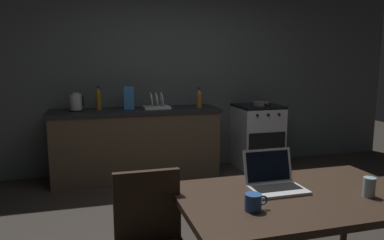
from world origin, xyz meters
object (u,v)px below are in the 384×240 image
electric_kettle (76,103)px  bottle (199,98)px  laptop (275,182)px  bottle_b (98,99)px  drinking_glass (369,187)px  cereal_box (129,98)px  frying_pan (261,103)px  coffee_mug (253,202)px  dish_rack (157,105)px  dining_table (298,206)px  stove_oven (257,136)px

electric_kettle → bottle: (1.57, -0.05, 0.02)m
laptop → bottle_b: bottle_b is taller
drinking_glass → cereal_box: (-1.02, 3.05, 0.24)m
frying_pan → coffee_mug: size_ratio=3.18×
drinking_glass → dish_rack: bearing=102.4°
dining_table → cereal_box: cereal_box is taller
dish_rack → bottle_b: bearing=173.7°
drinking_glass → bottle_b: size_ratio=0.38×
bottle → bottle_b: bearing=174.3°
bottle → bottle_b: 1.30m
electric_kettle → frying_pan: bearing=-0.7°
stove_oven → bottle_b: bottle_b is taller
dining_table → bottle_b: 3.17m
stove_oven → dish_rack: 1.54m
dining_table → bottle_b: bearing=109.1°
stove_oven → bottle_b: size_ratio=3.01×
electric_kettle → stove_oven: bearing=-0.1°
laptop → bottle_b: (-0.94, 2.85, 0.25)m
coffee_mug → bottle_b: bottle_b is taller
frying_pan → cereal_box: 1.85m
coffee_mug → frying_pan: bearing=62.8°
laptop → frying_pan: laptop is taller
stove_oven → drinking_glass: stove_oven is taller
cereal_box → coffee_mug: bearing=-84.3°
bottle → drinking_glass: 2.99m
electric_kettle → cereal_box: cereal_box is taller
dish_rack → frying_pan: bearing=-1.1°
frying_pan → dining_table: bearing=-112.6°
dish_rack → laptop: bearing=-85.6°
frying_pan → coffee_mug: 3.38m
drinking_glass → cereal_box: bearing=108.5°
cereal_box → frying_pan: bearing=-1.5°
frying_pan → bottle_b: (-2.22, 0.11, 0.12)m
electric_kettle → dish_rack: electric_kettle is taller
electric_kettle → dish_rack: 1.01m
drinking_glass → coffee_mug: bearing=179.9°
stove_oven → drinking_glass: 3.15m
laptop → electric_kettle: bearing=108.7°
dish_rack → drinking_glass: bearing=-77.6°
drinking_glass → cereal_box: 3.23m
bottle → stove_oven: bearing=3.1°
bottle → dish_rack: size_ratio=0.79×
coffee_mug → cereal_box: size_ratio=0.43×
coffee_mug → dish_rack: size_ratio=0.37×
stove_oven → dining_table: (-1.16, -2.89, 0.23)m
laptop → dish_rack: 2.78m
dining_table → laptop: size_ratio=4.35×
stove_oven → dish_rack: size_ratio=2.66×
frying_pan → laptop: bearing=-115.0°
laptop → coffee_mug: size_ratio=2.53×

